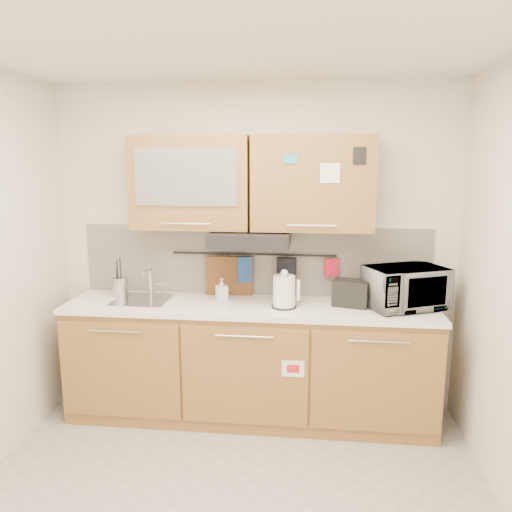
# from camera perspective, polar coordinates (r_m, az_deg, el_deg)

# --- Properties ---
(ceiling) EXTENTS (3.20, 3.20, 0.00)m
(ceiling) POSITION_cam_1_polar(r_m,az_deg,el_deg) (2.56, -4.52, 24.48)
(ceiling) COLOR white
(ceiling) RESTS_ON wall_back
(wall_back) EXTENTS (3.20, 0.00, 3.20)m
(wall_back) POSITION_cam_1_polar(r_m,az_deg,el_deg) (4.03, -0.21, 0.89)
(wall_back) COLOR silver
(wall_back) RESTS_ON ground
(base_cabinet) EXTENTS (2.80, 0.64, 0.88)m
(base_cabinet) POSITION_cam_1_polar(r_m,az_deg,el_deg) (3.99, -0.73, -12.63)
(base_cabinet) COLOR #A27939
(base_cabinet) RESTS_ON floor
(countertop) EXTENTS (2.82, 0.62, 0.04)m
(countertop) POSITION_cam_1_polar(r_m,az_deg,el_deg) (3.82, -0.75, -5.83)
(countertop) COLOR white
(countertop) RESTS_ON base_cabinet
(backsplash) EXTENTS (2.80, 0.02, 0.56)m
(backsplash) POSITION_cam_1_polar(r_m,az_deg,el_deg) (4.04, -0.23, -0.54)
(backsplash) COLOR silver
(backsplash) RESTS_ON countertop
(upper_cabinets) EXTENTS (1.82, 0.37, 0.70)m
(upper_cabinets) POSITION_cam_1_polar(r_m,az_deg,el_deg) (3.80, -0.60, 8.34)
(upper_cabinets) COLOR #A27939
(upper_cabinets) RESTS_ON wall_back
(range_hood) EXTENTS (0.60, 0.46, 0.10)m
(range_hood) POSITION_cam_1_polar(r_m,az_deg,el_deg) (3.77, -0.65, 2.04)
(range_hood) COLOR black
(range_hood) RESTS_ON upper_cabinets
(sink) EXTENTS (0.42, 0.40, 0.26)m
(sink) POSITION_cam_1_polar(r_m,az_deg,el_deg) (4.02, -12.84, -4.89)
(sink) COLOR silver
(sink) RESTS_ON countertop
(utensil_rail) EXTENTS (1.30, 0.02, 0.02)m
(utensil_rail) POSITION_cam_1_polar(r_m,az_deg,el_deg) (3.99, -0.29, 0.20)
(utensil_rail) COLOR black
(utensil_rail) RESTS_ON backsplash
(utensil_crock) EXTENTS (0.17, 0.17, 0.32)m
(utensil_crock) POSITION_cam_1_polar(r_m,az_deg,el_deg) (4.16, -15.25, -3.40)
(utensil_crock) COLOR #A9A9AD
(utensil_crock) RESTS_ON countertop
(kettle) EXTENTS (0.21, 0.19, 0.29)m
(kettle) POSITION_cam_1_polar(r_m,az_deg,el_deg) (3.71, 3.25, -4.16)
(kettle) COLOR white
(kettle) RESTS_ON countertop
(toaster) EXTENTS (0.29, 0.22, 0.20)m
(toaster) POSITION_cam_1_polar(r_m,az_deg,el_deg) (3.82, 10.81, -4.16)
(toaster) COLOR black
(toaster) RESTS_ON countertop
(microwave) EXTENTS (0.66, 0.57, 0.31)m
(microwave) POSITION_cam_1_polar(r_m,az_deg,el_deg) (3.85, 16.69, -3.48)
(microwave) COLOR #999999
(microwave) RESTS_ON countertop
(soap_bottle) EXTENTS (0.11, 0.11, 0.18)m
(soap_bottle) POSITION_cam_1_polar(r_m,az_deg,el_deg) (3.90, -3.93, -3.83)
(soap_bottle) COLOR #999999
(soap_bottle) RESTS_ON countertop
(cutting_board) EXTENTS (0.38, 0.05, 0.46)m
(cutting_board) POSITION_cam_1_polar(r_m,az_deg,el_deg) (4.06, -3.13, -3.29)
(cutting_board) COLOR brown
(cutting_board) RESTS_ON utensil_rail
(oven_mitt) EXTENTS (0.13, 0.07, 0.21)m
(oven_mitt) POSITION_cam_1_polar(r_m,az_deg,el_deg) (4.01, -1.23, -1.55)
(oven_mitt) COLOR #1F4890
(oven_mitt) RESTS_ON utensil_rail
(dark_pouch) EXTENTS (0.16, 0.06, 0.24)m
(dark_pouch) POSITION_cam_1_polar(r_m,az_deg,el_deg) (3.98, 3.50, -1.91)
(dark_pouch) COLOR black
(dark_pouch) RESTS_ON utensil_rail
(pot_holder) EXTENTS (0.12, 0.06, 0.14)m
(pot_holder) POSITION_cam_1_polar(r_m,az_deg,el_deg) (3.97, 8.61, -1.33)
(pot_holder) COLOR red
(pot_holder) RESTS_ON utensil_rail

